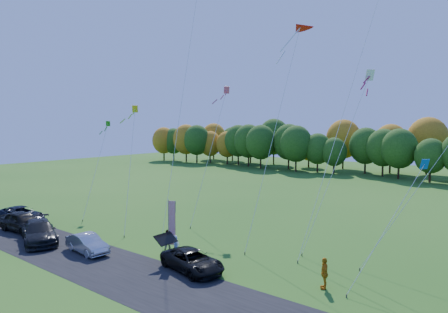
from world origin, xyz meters
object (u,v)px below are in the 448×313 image
Objects in this scene: silver_sedan at (87,244)px; feather_flag at (171,222)px; black_suv at (192,261)px; person_east at (324,273)px.

silver_sedan is 0.99× the size of feather_flag.
person_east is at bearing -58.95° from black_suv.
black_suv is 3.68m from feather_flag.
person_east reaches higher than black_suv.
black_suv is 2.67× the size of person_east.
silver_sedan is (-8.79, -2.13, 0.00)m from black_suv.
silver_sedan is 2.26× the size of person_east.
feather_flag is at bearing 83.61° from black_suv.
person_east reaches higher than silver_sedan.
black_suv is at bearing -100.75° from person_east.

